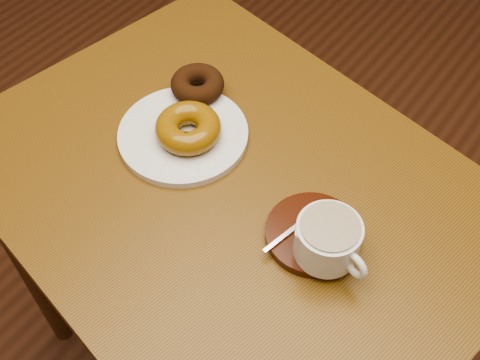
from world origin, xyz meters
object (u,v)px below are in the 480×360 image
Objects in this scene: cafe_table at (231,226)px; saucer at (313,234)px; coffee_cup at (329,240)px; donut_plate at (183,134)px.

saucer reaches higher than cafe_table.
cafe_table is 0.26m from coffee_cup.
saucer is (0.27, -0.03, 0.00)m from donut_plate.
coffee_cup reaches higher than cafe_table.
coffee_cup is at bearing -29.35° from saucer.
donut_plate is at bearing -173.96° from coffee_cup.
coffee_cup reaches higher than donut_plate.
saucer is (0.16, -0.01, 0.13)m from cafe_table.
coffee_cup is at bearing -9.69° from donut_plate.
saucer is 1.17× the size of coffee_cup.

